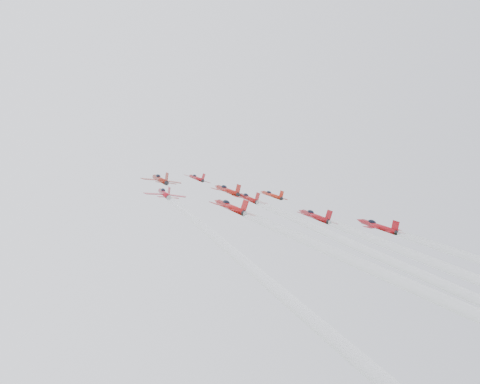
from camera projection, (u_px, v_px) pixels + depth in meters
name	position (u px, v px, depth m)	size (l,w,h in m)	color
jet_lead	(196.00, 178.00, 167.71)	(8.41, 11.02, 6.16)	#A20F16
jet_row2_left	(160.00, 179.00, 143.94)	(10.13, 13.27, 7.41)	maroon
jet_row2_center	(227.00, 190.00, 149.33)	(10.35, 13.56, 7.57)	#A6170F
jet_row2_right	(272.00, 195.00, 160.60)	(8.49, 11.13, 6.21)	#B02110
jet_center	(355.00, 244.00, 99.33)	(9.22, 89.91, 45.71)	#9F100F
jet_rear_farleft	(246.00, 244.00, 80.02)	(8.49, 82.74, 42.06)	#AF101F
jet_rear_left	(386.00, 284.00, 70.97)	(10.37, 101.08, 51.39)	#B01011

